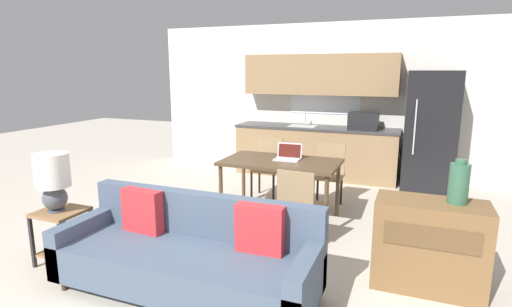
% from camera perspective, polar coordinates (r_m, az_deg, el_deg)
% --- Properties ---
extents(ground_plane, '(20.00, 20.00, 0.00)m').
position_cam_1_polar(ground_plane, '(3.58, -9.04, -19.84)').
color(ground_plane, beige).
extents(wall_back, '(6.40, 0.07, 2.70)m').
position_cam_1_polar(wall_back, '(7.42, 9.26, 7.65)').
color(wall_back, silver).
rests_on(wall_back, ground_plane).
extents(kitchen_counter, '(2.86, 0.65, 2.15)m').
position_cam_1_polar(kitchen_counter, '(7.18, 8.73, 3.42)').
color(kitchen_counter, '#8E704C').
rests_on(kitchen_counter, ground_plane).
extents(refrigerator, '(0.77, 0.77, 1.87)m').
position_cam_1_polar(refrigerator, '(6.88, 23.63, 2.98)').
color(refrigerator, black).
rests_on(refrigerator, ground_plane).
extents(dining_table, '(1.45, 0.83, 0.76)m').
position_cam_1_polar(dining_table, '(5.03, 3.53, -1.78)').
color(dining_table, brown).
rests_on(dining_table, ground_plane).
extents(couch, '(2.24, 0.80, 0.81)m').
position_cam_1_polar(couch, '(3.56, -9.45, -14.10)').
color(couch, '#3D2D1E').
rests_on(couch, ground_plane).
extents(side_table, '(0.42, 0.42, 0.54)m').
position_cam_1_polar(side_table, '(4.40, -25.97, -9.55)').
color(side_table, olive).
rests_on(side_table, ground_plane).
extents(table_lamp, '(0.32, 0.32, 0.57)m').
position_cam_1_polar(table_lamp, '(4.25, -27.02, -3.14)').
color(table_lamp, '#4C515B').
rests_on(table_lamp, side_table).
extents(credenza, '(0.91, 0.46, 0.78)m').
position_cam_1_polar(credenza, '(3.84, 23.45, -11.91)').
color(credenza, brown).
rests_on(credenza, ground_plane).
extents(vase, '(0.16, 0.16, 0.37)m').
position_cam_1_polar(vase, '(3.70, 26.99, -3.77)').
color(vase, '#336047').
rests_on(vase, credenza).
extents(dining_chair_far_right, '(0.42, 0.42, 0.87)m').
position_cam_1_polar(dining_chair_far_right, '(5.67, 10.33, -2.50)').
color(dining_chair_far_right, '#997A56').
rests_on(dining_chair_far_right, ground_plane).
extents(dining_chair_near_right, '(0.45, 0.45, 0.87)m').
position_cam_1_polar(dining_chair_near_right, '(4.27, 6.20, -7.13)').
color(dining_chair_near_right, '#997A56').
rests_on(dining_chair_near_right, ground_plane).
extents(dining_chair_far_left, '(0.43, 0.43, 0.87)m').
position_cam_1_polar(dining_chair_far_left, '(5.97, 1.69, -1.57)').
color(dining_chair_far_left, '#997A56').
rests_on(dining_chair_far_left, ground_plane).
extents(laptop, '(0.33, 0.26, 0.20)m').
position_cam_1_polar(laptop, '(5.08, 4.63, -0.30)').
color(laptop, '#B7BABC').
rests_on(laptop, dining_table).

